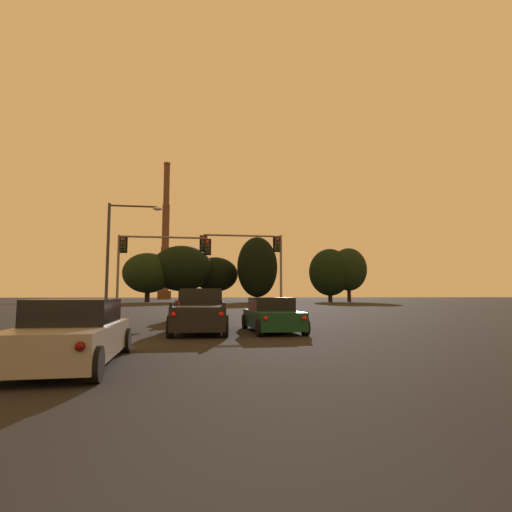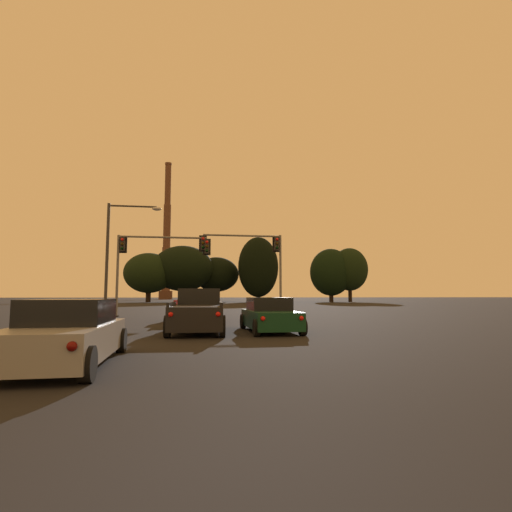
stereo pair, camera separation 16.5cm
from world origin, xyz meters
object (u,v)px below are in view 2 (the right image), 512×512
at_px(sedan_right_lane_second, 269,316).
at_px(pickup_truck_center_lane_second, 198,312).
at_px(traffic_light_overhead_right, 254,253).
at_px(smokestack, 167,245).
at_px(street_lamp, 117,246).
at_px(traffic_light_overhead_left, 150,254).
at_px(pickup_truck_center_lane_front, 193,307).
at_px(sedan_left_lane_third, 67,334).

relative_size(sedan_right_lane_second, pickup_truck_center_lane_second, 0.85).
distance_m(traffic_light_overhead_right, smokestack, 128.96).
distance_m(sedan_right_lane_second, street_lamp, 14.44).
height_order(sedan_right_lane_second, traffic_light_overhead_left, traffic_light_overhead_left).
xyz_separation_m(traffic_light_overhead_left, smokestack, (-8.38, 127.03, 16.49)).
bearing_deg(traffic_light_overhead_left, traffic_light_overhead_right, 0.84).
xyz_separation_m(pickup_truck_center_lane_front, traffic_light_overhead_right, (4.45, 5.55, 3.93)).
bearing_deg(pickup_truck_center_lane_front, street_lamp, 146.18).
bearing_deg(sedan_left_lane_third, smokestack, 91.82).
relative_size(traffic_light_overhead_right, traffic_light_overhead_left, 0.94).
height_order(sedan_left_lane_third, traffic_light_overhead_left, traffic_light_overhead_left).
distance_m(traffic_light_overhead_right, traffic_light_overhead_left, 7.63).
distance_m(sedan_right_lane_second, smokestack, 142.25).
xyz_separation_m(traffic_light_overhead_left, street_lamp, (-1.97, -2.00, 0.30)).
height_order(sedan_left_lane_third, pickup_truck_center_lane_front, pickup_truck_center_lane_front).
bearing_deg(traffic_light_overhead_left, pickup_truck_center_lane_front, -59.73).
height_order(sedan_left_lane_third, pickup_truck_center_lane_second, pickup_truck_center_lane_second).
distance_m(sedan_right_lane_second, pickup_truck_center_lane_front, 8.21).
bearing_deg(pickup_truck_center_lane_front, sedan_left_lane_third, -99.94).
bearing_deg(traffic_light_overhead_right, smokestack, 97.19).
bearing_deg(pickup_truck_center_lane_second, smokestack, 97.48).
relative_size(pickup_truck_center_lane_second, traffic_light_overhead_left, 0.82).
distance_m(sedan_left_lane_third, pickup_truck_center_lane_front, 15.13).
bearing_deg(traffic_light_overhead_left, smokestack, 93.78).
height_order(pickup_truck_center_lane_second, traffic_light_overhead_left, traffic_light_overhead_left).
relative_size(traffic_light_overhead_left, street_lamp, 0.88).
height_order(pickup_truck_center_lane_second, street_lamp, street_lamp).
distance_m(sedan_left_lane_third, traffic_light_overhead_right, 22.01).
xyz_separation_m(pickup_truck_center_lane_second, traffic_light_overhead_left, (-3.45, 12.46, 3.74)).
height_order(pickup_truck_center_lane_front, traffic_light_overhead_right, traffic_light_overhead_right).
distance_m(sedan_right_lane_second, pickup_truck_center_lane_second, 3.03).
distance_m(sedan_right_lane_second, sedan_left_lane_third, 9.41).
relative_size(sedan_right_lane_second, street_lamp, 0.61).
bearing_deg(street_lamp, sedan_left_lane_third, -82.10).
xyz_separation_m(sedan_left_lane_third, pickup_truck_center_lane_front, (2.60, 14.90, 0.14)).
bearing_deg(sedan_left_lane_third, street_lamp, 96.24).
xyz_separation_m(traffic_light_overhead_right, street_lamp, (-9.60, -2.11, 0.12)).
distance_m(sedan_left_lane_third, pickup_truck_center_lane_second, 8.38).
bearing_deg(traffic_light_overhead_left, sedan_right_lane_second, -63.61).
height_order(pickup_truck_center_lane_front, street_lamp, street_lamp).
distance_m(pickup_truck_center_lane_second, street_lamp, 12.46).
xyz_separation_m(sedan_right_lane_second, traffic_light_overhead_left, (-6.44, 12.97, 3.88)).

